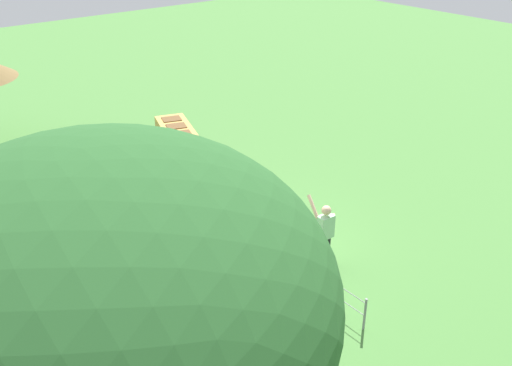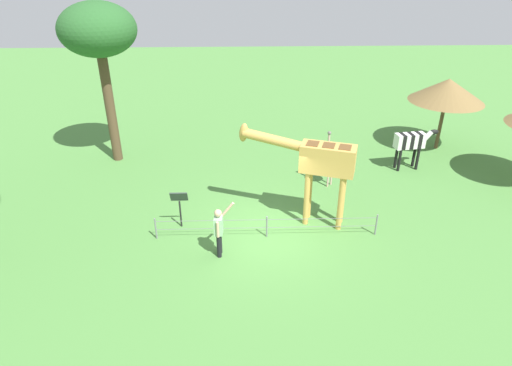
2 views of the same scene
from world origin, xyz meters
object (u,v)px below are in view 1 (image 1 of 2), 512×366
at_px(giraffe, 181,155).
at_px(info_sign, 316,287).
at_px(visitor, 324,232).
at_px(tree_east, 108,316).
at_px(ostrich, 69,210).

xyz_separation_m(giraffe, info_sign, (4.42, 0.18, -1.27)).
height_order(visitor, tree_east, tree_east).
bearing_deg(giraffe, ostrich, -111.31).
distance_m(giraffe, visitor, 3.78).
bearing_deg(info_sign, ostrich, -153.68).
height_order(ostrich, tree_east, tree_east).
xyz_separation_m(visitor, ostrich, (-4.05, -4.23, 0.27)).
height_order(tree_east, info_sign, tree_east).
bearing_deg(tree_east, giraffe, 146.34).
bearing_deg(tree_east, info_sign, 122.15).
relative_size(giraffe, ostrich, 1.66).
height_order(visitor, info_sign, visitor).
relative_size(ostrich, info_sign, 1.70).
bearing_deg(giraffe, tree_east, -33.66).
bearing_deg(visitor, ostrich, -133.75).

